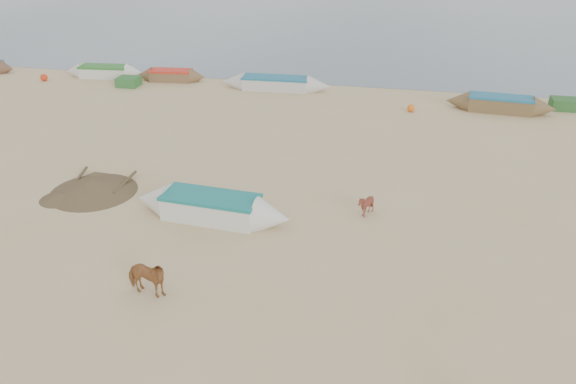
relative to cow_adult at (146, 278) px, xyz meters
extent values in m
plane|color=tan|center=(3.18, 1.82, -0.63)|extent=(140.00, 140.00, 0.00)
imported|color=#996032|center=(0.00, 0.00, 0.00)|extent=(1.58, 0.90, 1.26)
imported|color=maroon|center=(6.12, 6.40, -0.17)|extent=(1.05, 0.99, 0.92)
cone|color=brown|center=(-5.21, 6.11, -0.36)|extent=(4.30, 4.30, 0.55)
cube|color=#2C632D|center=(-10.81, 20.91, -0.33)|extent=(1.40, 1.20, 0.60)
sphere|color=orange|center=(7.71, 19.36, -0.41)|extent=(0.44, 0.44, 0.44)
cube|color=gray|center=(-2.71, 23.13, -0.35)|extent=(1.20, 1.10, 0.56)
cube|color=#2B5C29|center=(16.54, 21.66, -0.31)|extent=(1.50, 1.20, 0.64)
sphere|color=red|center=(-17.06, 20.88, -0.39)|extent=(0.48, 0.48, 0.48)
camera|label=1|loc=(7.04, -12.79, 10.03)|focal=35.00mm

